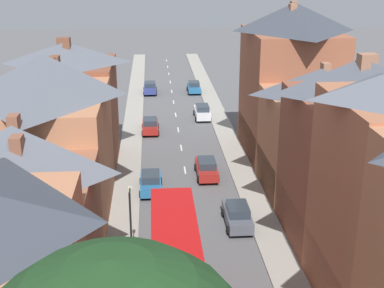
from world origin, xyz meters
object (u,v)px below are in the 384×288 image
at_px(car_parked_left_a, 194,87).
at_px(car_parked_left_b, 150,125).
at_px(street_lamp, 131,226).
at_px(pedestrian_near_right, 119,279).
at_px(car_near_silver, 150,88).
at_px(car_parked_right_a, 151,182).
at_px(double_decker_bus_lead, 176,272).
at_px(car_near_blue, 237,215).
at_px(car_mid_white, 207,168).
at_px(car_mid_black, 202,112).

bearing_deg(car_parked_left_a, car_parked_left_b, -109.33).
bearing_deg(street_lamp, pedestrian_near_right, -108.07).
xyz_separation_m(car_near_silver, car_parked_left_a, (6.20, -0.12, -0.00)).
height_order(car_parked_right_a, pedestrian_near_right, pedestrian_near_right).
bearing_deg(double_decker_bus_lead, car_parked_right_a, 94.49).
height_order(car_parked_right_a, street_lamp, street_lamp).
height_order(pedestrian_near_right, street_lamp, street_lamp).
bearing_deg(car_near_blue, pedestrian_near_right, -135.81).
bearing_deg(double_decker_bus_lead, car_parked_left_a, 84.36).
height_order(car_near_blue, street_lamp, street_lamp).
height_order(car_near_silver, street_lamp, street_lamp).
height_order(double_decker_bus_lead, car_parked_left_a, double_decker_bus_lead).
distance_m(car_near_silver, street_lamp, 45.52).
relative_size(car_parked_left_a, car_mid_white, 0.87).
xyz_separation_m(car_near_blue, car_mid_white, (-1.30, 9.12, -0.00)).
distance_m(double_decker_bus_lead, car_parked_left_a, 50.01).
height_order(car_parked_left_a, street_lamp, street_lamp).
bearing_deg(car_mid_black, car_parked_left_a, 90.00).
distance_m(car_mid_white, pedestrian_near_right, 18.25).
bearing_deg(car_parked_left_b, double_decker_bus_lead, -87.69).
relative_size(double_decker_bus_lead, car_mid_black, 2.41).
distance_m(double_decker_bus_lead, street_lamp, 5.06).
bearing_deg(car_parked_left_b, street_lamp, -92.38).
relative_size(pedestrian_near_right, street_lamp, 0.29).
bearing_deg(car_near_blue, car_mid_white, 98.11).
bearing_deg(street_lamp, car_mid_black, 77.30).
distance_m(car_near_blue, street_lamp, 9.58).
bearing_deg(double_decker_bus_lead, car_near_blue, 64.00).
relative_size(car_near_silver, car_parked_right_a, 1.03).
height_order(car_near_blue, car_parked_left_b, car_near_blue).
bearing_deg(pedestrian_near_right, car_near_silver, 87.76).
bearing_deg(car_parked_left_b, car_parked_right_a, -90.00).
relative_size(car_near_blue, car_parked_left_a, 1.13).
bearing_deg(car_near_silver, car_near_blue, -81.14).
bearing_deg(pedestrian_near_right, car_mid_black, 76.95).
distance_m(pedestrian_near_right, street_lamp, 3.18).
bearing_deg(car_mid_black, car_parked_right_a, -106.78).
distance_m(double_decker_bus_lead, car_near_blue, 11.37).
bearing_deg(double_decker_bus_lead, car_mid_black, 82.45).
distance_m(double_decker_bus_lead, pedestrian_near_right, 4.25).
distance_m(double_decker_bus_lead, car_mid_black, 37.39).
distance_m(double_decker_bus_lead, car_parked_left_b, 32.15).
bearing_deg(car_parked_right_a, double_decker_bus_lead, -85.51).
height_order(double_decker_bus_lead, car_near_blue, double_decker_bus_lead).
xyz_separation_m(double_decker_bus_lead, car_parked_left_a, (4.91, 49.73, -1.98)).
bearing_deg(car_parked_right_a, car_near_silver, 90.00).
relative_size(car_near_blue, car_mid_black, 0.98).
xyz_separation_m(double_decker_bus_lead, car_mid_white, (3.61, 19.19, -1.98)).
bearing_deg(street_lamp, car_near_blue, 37.59).
height_order(car_mid_black, street_lamp, street_lamp).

